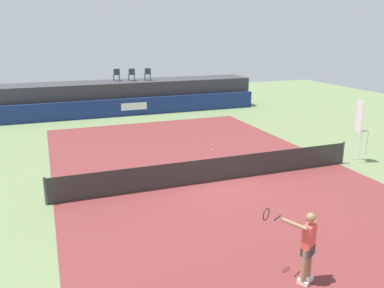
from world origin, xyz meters
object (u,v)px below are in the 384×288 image
(spectator_chair_left, at_px, (132,74))
(tennis_player, at_px, (307,245))
(net_post_far, at_px, (343,153))
(spectator_chair_far_left, at_px, (117,74))
(net_post_near, at_px, (45,191))
(tennis_ball, at_px, (212,150))
(spectator_chair_center, at_px, (148,73))
(umpire_chair, at_px, (360,127))

(spectator_chair_left, distance_m, tennis_player, 21.89)
(net_post_far, bearing_deg, spectator_chair_far_left, 114.78)
(net_post_near, bearing_deg, tennis_player, -50.00)
(spectator_chair_far_left, height_order, net_post_far, spectator_chair_far_left)
(net_post_far, height_order, tennis_ball, net_post_far)
(net_post_near, distance_m, net_post_far, 12.40)
(net_post_near, distance_m, tennis_ball, 8.65)
(spectator_chair_left, xyz_separation_m, spectator_chair_center, (1.17, -0.07, 0.00))
(net_post_far, bearing_deg, tennis_ball, 140.70)
(tennis_player, bearing_deg, spectator_chair_center, 85.01)
(spectator_chair_left, relative_size, tennis_ball, 13.06)
(spectator_chair_left, bearing_deg, spectator_chair_far_left, 165.01)
(net_post_far, relative_size, tennis_ball, 14.71)
(net_post_near, bearing_deg, net_post_far, 0.00)
(net_post_near, height_order, tennis_player, tennis_player)
(net_post_near, height_order, net_post_far, same)
(spectator_chair_far_left, xyz_separation_m, tennis_ball, (2.48, -11.63, -2.66))
(spectator_chair_far_left, distance_m, tennis_player, 22.16)
(spectator_chair_left, height_order, tennis_ball, spectator_chair_left)
(spectator_chair_left, relative_size, tennis_player, 0.50)
(net_post_far, bearing_deg, tennis_player, -135.73)
(spectator_chair_center, distance_m, tennis_player, 21.89)
(spectator_chair_center, xyz_separation_m, umpire_chair, (5.74, -15.08, -1.11))
(umpire_chair, relative_size, net_post_near, 2.76)
(spectator_chair_far_left, relative_size, net_post_far, 0.89)
(net_post_far, xyz_separation_m, tennis_player, (-6.82, -6.65, 0.46))
(spectator_chair_left, distance_m, net_post_near, 16.57)
(net_post_far, height_order, tennis_player, tennis_player)
(tennis_player, bearing_deg, net_post_near, 130.00)
(spectator_chair_far_left, relative_size, tennis_ball, 13.06)
(spectator_chair_far_left, relative_size, tennis_player, 0.50)
(spectator_chair_far_left, relative_size, net_post_near, 0.89)
(umpire_chair, xyz_separation_m, net_post_far, (-0.82, -0.01, -1.09))
(umpire_chair, bearing_deg, spectator_chair_far_left, 117.23)
(spectator_chair_left, bearing_deg, tennis_player, -91.92)
(spectator_chair_left, height_order, tennis_player, spectator_chair_left)
(spectator_chair_left, relative_size, spectator_chair_center, 1.00)
(umpire_chair, xyz_separation_m, net_post_near, (-13.22, -0.01, -1.09))
(tennis_ball, bearing_deg, spectator_chair_center, 91.42)
(net_post_far, relative_size, tennis_player, 0.56)
(spectator_chair_far_left, bearing_deg, net_post_near, -108.87)
(net_post_far, bearing_deg, umpire_chair, 0.60)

